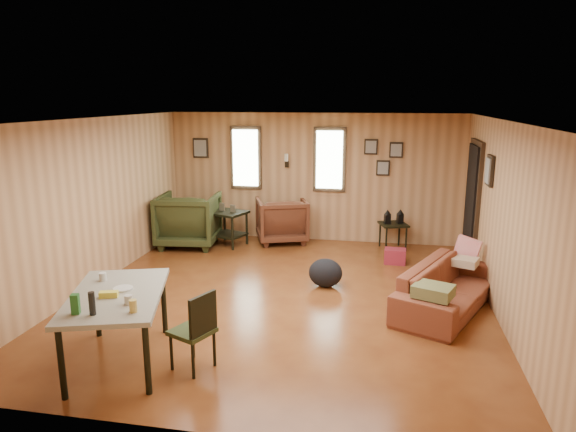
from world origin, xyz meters
name	(u,v)px	position (x,y,z in m)	size (l,w,h in m)	color
room	(298,208)	(0.17, 0.27, 1.21)	(5.54, 6.04, 2.44)	brown
sofa	(448,280)	(2.17, 0.00, 0.39)	(2.00, 0.58, 0.78)	brown
recliner_brown	(282,218)	(-0.56, 2.72, 0.46)	(0.89, 0.84, 0.92)	#532919
recliner_green	(189,217)	(-2.18, 2.15, 0.53)	(1.04, 0.97, 1.07)	#2D3317
end_table	(228,222)	(-1.48, 2.31, 0.44)	(0.76, 0.73, 0.78)	black
side_table	(394,222)	(1.51, 2.62, 0.50)	(0.58, 0.58, 0.73)	black
cooler	(395,256)	(1.54, 1.77, 0.12)	(0.35, 0.26, 0.25)	maroon
backpack	(325,273)	(0.53, 0.50, 0.21)	(0.50, 0.38, 0.42)	black
sofa_pillows	(451,271)	(2.19, 0.00, 0.51)	(1.05, 1.87, 0.38)	brown
dining_table	(116,300)	(-1.30, -2.06, 0.69)	(1.28, 1.67, 0.97)	gray
dining_chair	(196,327)	(-0.46, -2.05, 0.46)	(0.49, 0.49, 0.82)	#2D3317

